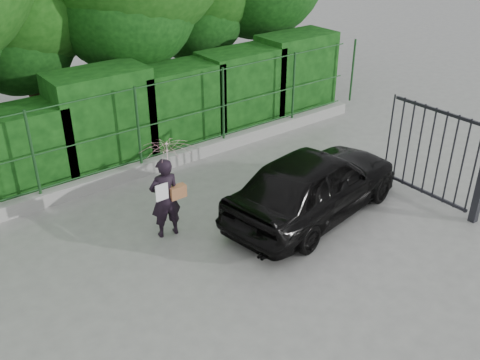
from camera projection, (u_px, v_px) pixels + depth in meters
ground at (252, 281)px, 8.87m from camera, size 80.00×80.00×0.00m
kerb at (126, 174)px, 11.95m from camera, size 14.00×0.25×0.30m
fence at (131, 128)px, 11.57m from camera, size 14.13×0.06×1.80m
hedge at (105, 122)px, 12.26m from camera, size 14.20×1.20×2.28m
gate at (462, 158)px, 10.27m from camera, size 0.22×2.33×2.36m
woman at (168, 174)px, 9.59m from camera, size 0.98×1.00×1.86m
car at (314, 183)px, 10.39m from camera, size 4.35×2.31×1.41m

